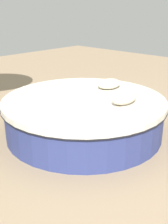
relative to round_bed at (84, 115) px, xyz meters
The scene contains 4 objects.
ground_plane 0.33m from the round_bed, ahead, with size 16.00×16.00×0.00m, color #9E8466.
round_bed is the anchor object (origin of this frame).
throw_pillow_0 0.82m from the round_bed, 70.88° to the right, with size 0.54×0.31×0.22m, color beige.
throw_pillow_1 0.86m from the round_bed, ahead, with size 0.50×0.37×0.17m, color beige.
Camera 1 is at (-3.22, -3.03, 2.09)m, focal length 44.20 mm.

